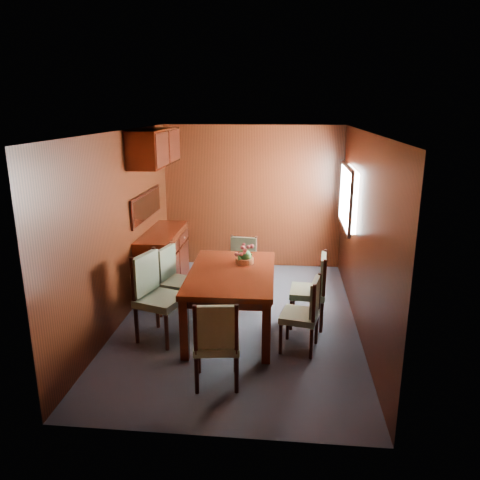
# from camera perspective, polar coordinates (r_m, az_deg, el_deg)

# --- Properties ---
(ground) EXTENTS (4.50, 4.50, 0.00)m
(ground) POSITION_cam_1_polar(r_m,az_deg,el_deg) (6.19, -0.12, -9.71)
(ground) COLOR #2F3441
(ground) RESTS_ON ground
(room_shell) EXTENTS (3.06, 4.52, 2.41)m
(room_shell) POSITION_cam_1_polar(r_m,az_deg,el_deg) (6.01, -0.80, 5.88)
(room_shell) COLOR black
(room_shell) RESTS_ON ground
(sideboard) EXTENTS (0.48, 1.40, 0.90)m
(sideboard) POSITION_cam_1_polar(r_m,az_deg,el_deg) (7.16, -9.31, -2.43)
(sideboard) COLOR #361006
(sideboard) RESTS_ON ground
(dining_table) EXTENTS (1.06, 1.66, 0.77)m
(dining_table) POSITION_cam_1_polar(r_m,az_deg,el_deg) (5.69, -1.03, -4.86)
(dining_table) COLOR #361006
(dining_table) RESTS_ON ground
(chair_left_near) EXTENTS (0.61, 0.63, 1.06)m
(chair_left_near) POSITION_cam_1_polar(r_m,az_deg,el_deg) (5.62, -10.36, -6.20)
(chair_left_near) COLOR black
(chair_left_near) RESTS_ON ground
(chair_left_far) EXTENTS (0.52, 0.54, 0.93)m
(chair_left_far) POSITION_cam_1_polar(r_m,az_deg,el_deg) (6.27, -8.07, -4.42)
(chair_left_far) COLOR black
(chair_left_far) RESTS_ON ground
(chair_right_near) EXTENTS (0.48, 0.49, 0.88)m
(chair_right_near) POSITION_cam_1_polar(r_m,az_deg,el_deg) (5.34, 8.02, -8.47)
(chair_right_near) COLOR black
(chair_right_near) RESTS_ON ground
(chair_right_far) EXTENTS (0.47, 0.49, 0.95)m
(chair_right_far) POSITION_cam_1_polar(r_m,az_deg,el_deg) (5.94, 8.99, -5.55)
(chair_right_far) COLOR black
(chair_right_far) RESTS_ON ground
(chair_head) EXTENTS (0.49, 0.48, 0.93)m
(chair_head) POSITION_cam_1_polar(r_m,az_deg,el_deg) (4.62, -2.90, -12.00)
(chair_head) COLOR black
(chair_head) RESTS_ON ground
(chair_foot) EXTENTS (0.45, 0.43, 0.87)m
(chair_foot) POSITION_cam_1_polar(r_m,az_deg,el_deg) (6.81, 0.30, -2.88)
(chair_foot) COLOR black
(chair_foot) RESTS_ON ground
(flower_centerpiece) EXTENTS (0.25, 0.25, 0.25)m
(flower_centerpiece) POSITION_cam_1_polar(r_m,az_deg,el_deg) (5.91, 0.56, -1.74)
(flower_centerpiece) COLOR #BF6E3A
(flower_centerpiece) RESTS_ON dining_table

